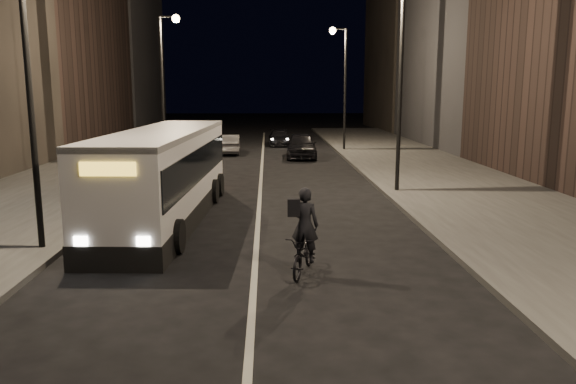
{
  "coord_description": "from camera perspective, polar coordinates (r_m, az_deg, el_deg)",
  "views": [
    {
      "loc": [
        0.32,
        -10.41,
        4.22
      ],
      "look_at": [
        0.86,
        4.39,
        1.5
      ],
      "focal_mm": 35.0,
      "sensor_mm": 36.0,
      "label": 1
    }
  ],
  "objects": [
    {
      "name": "car_far",
      "position": [
        42.84,
        -0.9,
        5.52
      ],
      "size": [
        1.65,
        3.97,
        1.15
      ],
      "primitive_type": "imported",
      "rotation": [
        0.0,
        0.0,
        0.01
      ],
      "color": "black",
      "rests_on": "ground"
    },
    {
      "name": "car_near",
      "position": [
        34.96,
        1.36,
        4.75
      ],
      "size": [
        2.03,
        4.65,
        1.56
      ],
      "primitive_type": "imported",
      "rotation": [
        0.0,
        0.0,
        -0.04
      ],
      "color": "black",
      "rests_on": "ground"
    },
    {
      "name": "city_bus",
      "position": [
        18.57,
        -12.37,
        2.06
      ],
      "size": [
        3.01,
        11.03,
        2.94
      ],
      "rotation": [
        0.0,
        0.0,
        -0.05
      ],
      "color": "silver",
      "rests_on": "ground"
    },
    {
      "name": "streetlight_right_mid",
      "position": [
        22.99,
        10.77,
        13.07
      ],
      "size": [
        1.2,
        0.44,
        8.12
      ],
      "color": "black",
      "rests_on": "sidewalk_right"
    },
    {
      "name": "streetlight_right_far",
      "position": [
        38.75,
        5.45,
        12.05
      ],
      "size": [
        1.2,
        0.44,
        8.12
      ],
      "color": "black",
      "rests_on": "sidewalk_right"
    },
    {
      "name": "sidewalk_right",
      "position": [
        26.07,
        16.21,
        0.85
      ],
      "size": [
        7.0,
        70.0,
        0.16
      ],
      "primitive_type": "cube",
      "color": "#3A3A37",
      "rests_on": "ground"
    },
    {
      "name": "sidewalk_left",
      "position": [
        26.28,
        -21.68,
        0.6
      ],
      "size": [
        7.0,
        70.0,
        0.16
      ],
      "primitive_type": "cube",
      "color": "#3A3A37",
      "rests_on": "ground"
    },
    {
      "name": "cyclist_on_bicycle",
      "position": [
        12.91,
        1.66,
        -5.46
      ],
      "size": [
        1.12,
        1.91,
        2.08
      ],
      "rotation": [
        0.0,
        0.0,
        -0.29
      ],
      "color": "black",
      "rests_on": "ground"
    },
    {
      "name": "car_mid",
      "position": [
        37.36,
        -5.99,
        4.85
      ],
      "size": [
        1.48,
        3.93,
        1.28
      ],
      "primitive_type": "imported",
      "rotation": [
        0.0,
        0.0,
        3.18
      ],
      "color": "#363739",
      "rests_on": "ground"
    },
    {
      "name": "streetlight_left_near",
      "position": [
        15.52,
        -24.19,
        13.74
      ],
      "size": [
        1.2,
        0.44,
        8.12
      ],
      "color": "black",
      "rests_on": "sidewalk_left"
    },
    {
      "name": "streetlight_left_far",
      "position": [
        32.92,
        -12.27,
        12.16
      ],
      "size": [
        1.2,
        0.44,
        8.12
      ],
      "color": "black",
      "rests_on": "sidewalk_left"
    },
    {
      "name": "ground",
      "position": [
        11.24,
        -3.66,
        -11.67
      ],
      "size": [
        180.0,
        180.0,
        0.0
      ],
      "primitive_type": "plane",
      "color": "black",
      "rests_on": "ground"
    }
  ]
}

